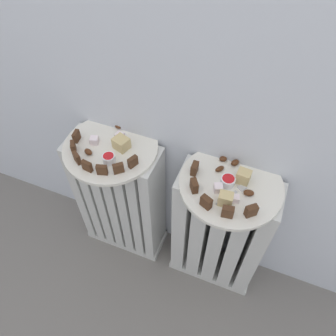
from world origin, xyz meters
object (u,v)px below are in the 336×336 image
(plate_right, at_px, (231,184))
(jam_bowl_left, at_px, (109,158))
(radiator_right, at_px, (219,234))
(plate_left, at_px, (111,147))
(jam_bowl_right, at_px, (228,181))
(fork, at_px, (233,193))
(radiator_left, at_px, (121,200))

(plate_right, height_order, jam_bowl_left, jam_bowl_left)
(radiator_right, height_order, plate_right, plate_right)
(plate_left, xyz_separation_m, jam_bowl_left, (0.03, -0.06, 0.02))
(plate_left, distance_m, jam_bowl_right, 0.37)
(plate_left, distance_m, plate_right, 0.38)
(radiator_right, relative_size, fork, 5.75)
(radiator_left, xyz_separation_m, radiator_right, (0.38, 0.00, 0.00))
(radiator_left, bearing_deg, radiator_right, 0.00)
(radiator_right, xyz_separation_m, fork, (0.01, -0.03, 0.30))
(radiator_right, relative_size, plate_left, 1.91)
(plate_left, xyz_separation_m, fork, (0.40, -0.03, 0.01))
(plate_left, relative_size, jam_bowl_right, 7.16)
(radiator_right, xyz_separation_m, plate_left, (-0.38, 0.00, 0.29))
(plate_right, bearing_deg, plate_left, 180.00)
(jam_bowl_left, bearing_deg, radiator_left, 115.70)
(radiator_left, bearing_deg, plate_right, 0.00)
(plate_left, height_order, plate_right, same)
(radiator_right, distance_m, plate_right, 0.29)
(radiator_right, bearing_deg, plate_left, 180.00)
(radiator_left, relative_size, jam_bowl_right, 13.68)
(plate_left, height_order, fork, fork)
(plate_right, distance_m, jam_bowl_left, 0.36)
(radiator_left, xyz_separation_m, jam_bowl_left, (0.03, -0.06, 0.31))
(plate_right, bearing_deg, jam_bowl_right, -146.03)
(plate_left, xyz_separation_m, jam_bowl_right, (0.37, -0.01, 0.02))
(plate_left, distance_m, fork, 0.40)
(plate_right, relative_size, jam_bowl_left, 7.83)
(jam_bowl_left, xyz_separation_m, jam_bowl_right, (0.35, 0.05, -0.00))
(radiator_right, distance_m, jam_bowl_left, 0.48)
(plate_right, relative_size, jam_bowl_right, 7.16)
(radiator_left, distance_m, jam_bowl_right, 0.49)
(radiator_right, xyz_separation_m, plate_right, (-0.00, 0.00, 0.29))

